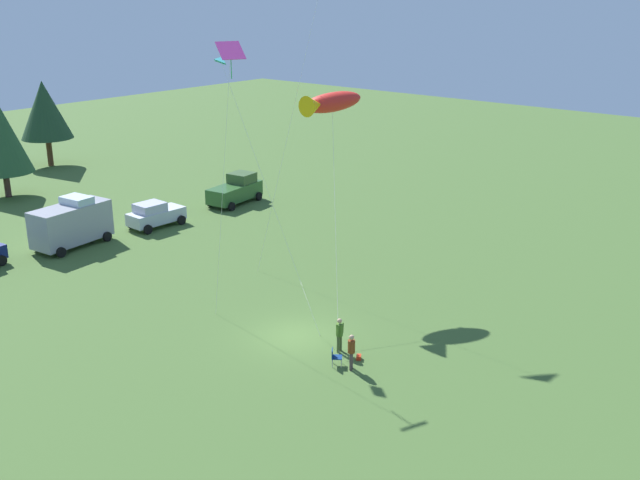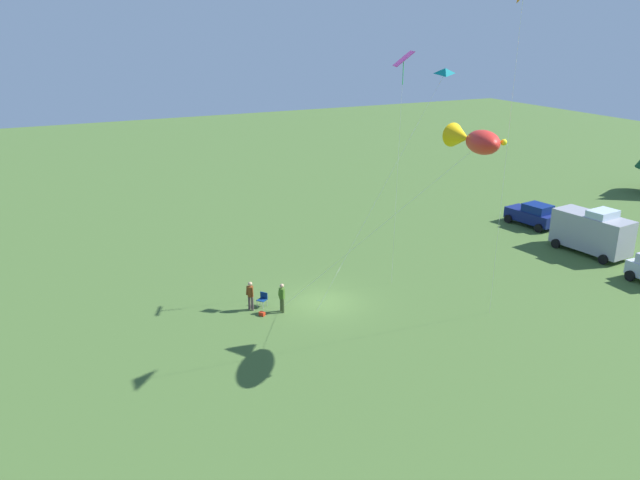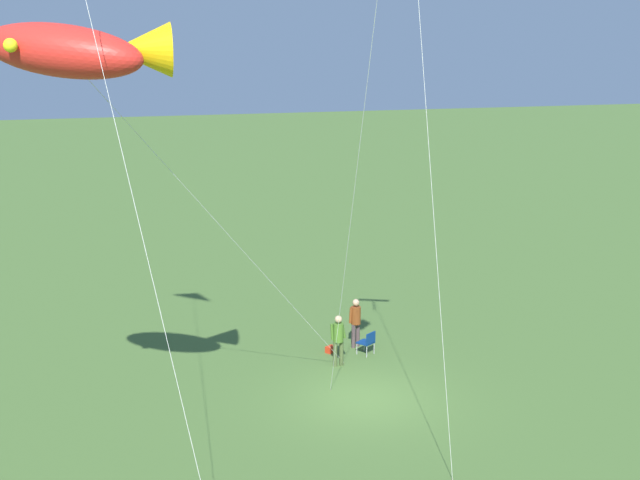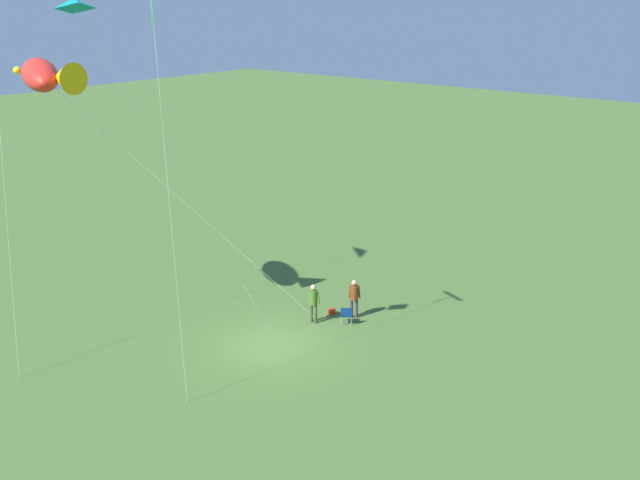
% 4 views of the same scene
% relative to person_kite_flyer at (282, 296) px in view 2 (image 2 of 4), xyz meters
% --- Properties ---
extents(ground_plane, '(160.00, 160.00, 0.00)m').
position_rel_person_kite_flyer_xyz_m(ground_plane, '(-0.11, 2.75, -1.02)').
color(ground_plane, '#42612B').
extents(person_kite_flyer, '(0.57, 0.38, 1.74)m').
position_rel_person_kite_flyer_xyz_m(person_kite_flyer, '(0.00, 0.00, 0.00)').
color(person_kite_flyer, '#41522A').
rests_on(person_kite_flyer, ground).
extents(folding_chair, '(0.67, 0.67, 0.82)m').
position_rel_person_kite_flyer_xyz_m(folding_chair, '(-1.23, -0.71, -0.53)').
color(folding_chair, navy).
rests_on(folding_chair, ground).
extents(person_spectator, '(0.51, 0.47, 1.74)m').
position_rel_person_kite_flyer_xyz_m(person_spectator, '(-1.03, -1.52, 0.00)').
color(person_spectator, '#4A3A3B').
rests_on(person_spectator, ground).
extents(backpack_on_grass, '(0.39, 0.36, 0.22)m').
position_rel_person_kite_flyer_xyz_m(backpack_on_grass, '(-0.05, -1.21, -0.91)').
color(backpack_on_grass, red).
rests_on(backpack_on_grass, ground).
extents(car_navy_hatch, '(4.41, 2.70, 1.89)m').
position_rel_person_kite_flyer_xyz_m(car_navy_hatch, '(-6.06, 24.53, -0.07)').
color(car_navy_hatch, navy).
rests_on(car_navy_hatch, ground).
extents(van_motorhome_grey, '(5.62, 3.12, 3.34)m').
position_rel_person_kite_flyer_xyz_m(van_motorhome_grey, '(0.57, 23.65, 0.62)').
color(van_motorhome_grey, '#9697A0').
rests_on(van_motorhome_grey, ground).
extents(kite_large_fish, '(10.04, 8.45, 11.26)m').
position_rel_person_kite_flyer_xyz_m(kite_large_fish, '(7.43, 6.88, 9.49)').
color(kite_large_fish, red).
rests_on(kite_large_fish, ground).
extents(kite_diamond_rainbow, '(2.03, 1.38, 14.23)m').
position_rel_person_kite_flyer_xyz_m(kite_diamond_rainbow, '(0.36, 7.27, 12.50)').
color(kite_diamond_rainbow, '#D33E9E').
rests_on(kite_diamond_rainbow, ground).
extents(kite_delta_teal, '(1.33, 7.88, 13.45)m').
position_rel_person_kite_flyer_xyz_m(kite_delta_teal, '(1.59, 9.13, 12.08)').
color(kite_delta_teal, '#0D8896').
rests_on(kite_delta_teal, ground).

